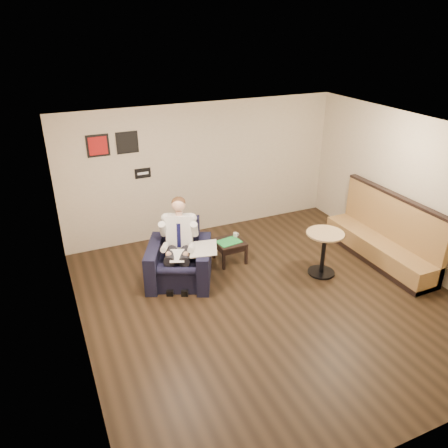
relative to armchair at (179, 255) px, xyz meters
name	(u,v)px	position (x,y,z in m)	size (l,w,h in m)	color
ground	(270,300)	(1.19, -1.21, -0.53)	(6.00, 6.00, 0.00)	black
wall_back	(203,169)	(1.19, 1.79, 0.87)	(6.00, 0.02, 2.80)	beige
wall_front	(428,346)	(1.19, -4.21, 0.87)	(6.00, 0.02, 2.80)	beige
wall_left	(73,266)	(-1.81, -1.21, 0.87)	(0.02, 6.00, 2.80)	beige
wall_right	(419,196)	(4.19, -1.21, 0.87)	(0.02, 6.00, 2.80)	beige
ceiling	(279,136)	(1.19, -1.21, 2.27)	(6.00, 6.00, 0.02)	white
seating_sign	(143,173)	(-0.11, 1.78, 0.97)	(0.32, 0.02, 0.20)	black
art_print_left	(98,146)	(-0.91, 1.78, 1.62)	(0.42, 0.03, 0.42)	#AC1515
art_print_right	(127,143)	(-0.36, 1.78, 1.62)	(0.42, 0.03, 0.42)	black
armchair	(179,255)	(0.00, 0.00, 0.00)	(1.09, 1.09, 1.05)	black
seated_man	(178,249)	(-0.06, -0.12, 0.19)	(0.69, 1.03, 1.44)	silver
lap_papers	(177,256)	(-0.11, -0.23, 0.12)	(0.24, 0.34, 0.01)	white
newspaper	(203,248)	(0.35, -0.29, 0.19)	(0.46, 0.57, 0.01)	silver
side_table	(230,251)	(1.11, 0.26, -0.31)	(0.53, 0.53, 0.43)	black
green_folder	(229,242)	(1.08, 0.24, -0.09)	(0.43, 0.31, 0.01)	green
coffee_mug	(235,235)	(1.28, 0.38, -0.05)	(0.08, 0.08, 0.09)	white
smartphone	(229,237)	(1.15, 0.42, -0.09)	(0.14, 0.07, 0.01)	black
banquette	(382,230)	(3.78, -0.87, 0.13)	(0.61, 2.55, 1.31)	olive
cafe_table	(323,253)	(2.48, -0.84, -0.11)	(0.68, 0.68, 0.84)	tan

